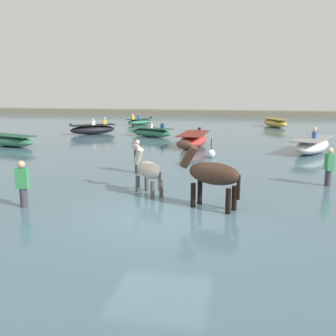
{
  "coord_description": "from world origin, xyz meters",
  "views": [
    {
      "loc": [
        1.91,
        -8.95,
        3.47
      ],
      "look_at": [
        -0.52,
        3.69,
        0.85
      ],
      "focal_mm": 41.38,
      "sensor_mm": 36.0,
      "label": 1
    }
  ],
  "objects_px": {
    "horse_trailing_dark_bay": "(211,175)",
    "boat_mid_outer": "(151,132)",
    "boat_mid_channel": "(140,122)",
    "person_wading_close": "(329,171)",
    "channel_buoy": "(211,153)",
    "boat_distant_west": "(10,141)",
    "horse_lead_pinto": "(148,171)",
    "boat_far_offshore": "(194,140)",
    "boat_near_port": "(313,145)",
    "boat_far_inshore": "(93,129)",
    "person_onlooker_left": "(137,160)",
    "boat_near_starboard": "(275,123)",
    "person_wading_mid": "(23,189)"
  },
  "relations": [
    {
      "from": "boat_mid_outer",
      "to": "boat_far_inshore",
      "type": "relative_size",
      "value": 1.03
    },
    {
      "from": "horse_lead_pinto",
      "to": "boat_far_offshore",
      "type": "bearing_deg",
      "value": 89.28
    },
    {
      "from": "boat_mid_channel",
      "to": "person_wading_close",
      "type": "relative_size",
      "value": 1.58
    },
    {
      "from": "channel_buoy",
      "to": "person_wading_close",
      "type": "bearing_deg",
      "value": -47.71
    },
    {
      "from": "horse_trailing_dark_bay",
      "to": "boat_far_inshore",
      "type": "bearing_deg",
      "value": 121.23
    },
    {
      "from": "horse_trailing_dark_bay",
      "to": "boat_far_offshore",
      "type": "relative_size",
      "value": 0.58
    },
    {
      "from": "horse_trailing_dark_bay",
      "to": "channel_buoy",
      "type": "relative_size",
      "value": 2.36
    },
    {
      "from": "boat_near_port",
      "to": "person_wading_mid",
      "type": "distance_m",
      "value": 14.39
    },
    {
      "from": "horse_lead_pinto",
      "to": "person_wading_mid",
      "type": "bearing_deg",
      "value": -146.9
    },
    {
      "from": "boat_distant_west",
      "to": "channel_buoy",
      "type": "xyz_separation_m",
      "value": [
        11.32,
        -1.61,
        -0.11
      ]
    },
    {
      "from": "person_wading_close",
      "to": "horse_lead_pinto",
      "type": "bearing_deg",
      "value": -159.3
    },
    {
      "from": "boat_far_inshore",
      "to": "boat_mid_outer",
      "type": "bearing_deg",
      "value": -9.64
    },
    {
      "from": "horse_lead_pinto",
      "to": "boat_mid_channel",
      "type": "distance_m",
      "value": 23.48
    },
    {
      "from": "boat_near_port",
      "to": "horse_lead_pinto",
      "type": "bearing_deg",
      "value": -124.31
    },
    {
      "from": "boat_mid_outer",
      "to": "boat_distant_west",
      "type": "height_order",
      "value": "boat_mid_outer"
    },
    {
      "from": "boat_near_port",
      "to": "person_onlooker_left",
      "type": "height_order",
      "value": "person_onlooker_left"
    },
    {
      "from": "boat_far_offshore",
      "to": "horse_trailing_dark_bay",
      "type": "bearing_deg",
      "value": -80.51
    },
    {
      "from": "boat_mid_outer",
      "to": "boat_mid_channel",
      "type": "xyz_separation_m",
      "value": [
        -3.05,
        8.49,
        -0.02
      ]
    },
    {
      "from": "horse_lead_pinto",
      "to": "boat_near_starboard",
      "type": "distance_m",
      "value": 23.47
    },
    {
      "from": "boat_mid_outer",
      "to": "boat_far_inshore",
      "type": "height_order",
      "value": "boat_far_inshore"
    },
    {
      "from": "boat_mid_channel",
      "to": "horse_trailing_dark_bay",
      "type": "bearing_deg",
      "value": -70.71
    },
    {
      "from": "boat_far_offshore",
      "to": "person_wading_close",
      "type": "distance_m",
      "value": 9.6
    },
    {
      "from": "horse_lead_pinto",
      "to": "boat_distant_west",
      "type": "distance_m",
      "value": 13.0
    },
    {
      "from": "boat_near_port",
      "to": "boat_far_inshore",
      "type": "relative_size",
      "value": 1.21
    },
    {
      "from": "channel_buoy",
      "to": "boat_near_port",
      "type": "bearing_deg",
      "value": 26.17
    },
    {
      "from": "boat_mid_channel",
      "to": "person_onlooker_left",
      "type": "distance_m",
      "value": 20.43
    },
    {
      "from": "boat_mid_outer",
      "to": "boat_near_port",
      "type": "distance_m",
      "value": 10.72
    },
    {
      "from": "horse_lead_pinto",
      "to": "person_wading_close",
      "type": "height_order",
      "value": "horse_lead_pinto"
    },
    {
      "from": "boat_far_inshore",
      "to": "channel_buoy",
      "type": "height_order",
      "value": "boat_far_inshore"
    },
    {
      "from": "boat_near_starboard",
      "to": "person_wading_mid",
      "type": "xyz_separation_m",
      "value": [
        -8.4,
        -24.77,
        0.16
      ]
    },
    {
      "from": "boat_near_starboard",
      "to": "person_wading_close",
      "type": "height_order",
      "value": "person_wading_close"
    },
    {
      "from": "boat_near_port",
      "to": "horse_trailing_dark_bay",
      "type": "bearing_deg",
      "value": -112.64
    },
    {
      "from": "person_onlooker_left",
      "to": "horse_trailing_dark_bay",
      "type": "bearing_deg",
      "value": -51.76
    },
    {
      "from": "horse_lead_pinto",
      "to": "person_wading_mid",
      "type": "distance_m",
      "value": 3.55
    },
    {
      "from": "boat_mid_outer",
      "to": "person_wading_close",
      "type": "xyz_separation_m",
      "value": [
        8.82,
        -12.01,
        0.21
      ]
    },
    {
      "from": "channel_buoy",
      "to": "boat_mid_outer",
      "type": "bearing_deg",
      "value": 121.98
    },
    {
      "from": "boat_near_starboard",
      "to": "boat_near_port",
      "type": "distance_m",
      "value": 13.73
    },
    {
      "from": "person_wading_close",
      "to": "channel_buoy",
      "type": "relative_size",
      "value": 1.81
    },
    {
      "from": "person_wading_close",
      "to": "boat_near_port",
      "type": "bearing_deg",
      "value": 84.63
    },
    {
      "from": "boat_mid_channel",
      "to": "channel_buoy",
      "type": "relative_size",
      "value": 2.86
    },
    {
      "from": "person_wading_close",
      "to": "person_onlooker_left",
      "type": "bearing_deg",
      "value": 173.55
    },
    {
      "from": "boat_far_inshore",
      "to": "boat_distant_west",
      "type": "bearing_deg",
      "value": -109.22
    },
    {
      "from": "boat_far_inshore",
      "to": "boat_near_port",
      "type": "bearing_deg",
      "value": -22.44
    },
    {
      "from": "boat_mid_channel",
      "to": "channel_buoy",
      "type": "xyz_separation_m",
      "value": [
        7.67,
        -15.88,
        -0.08
      ]
    },
    {
      "from": "horse_trailing_dark_bay",
      "to": "boat_near_starboard",
      "type": "xyz_separation_m",
      "value": [
        3.45,
        23.9,
        -0.55
      ]
    },
    {
      "from": "boat_near_port",
      "to": "boat_distant_west",
      "type": "distance_m",
      "value": 16.2
    },
    {
      "from": "person_wading_mid",
      "to": "person_wading_close",
      "type": "bearing_deg",
      "value": 25.33
    },
    {
      "from": "horse_trailing_dark_bay",
      "to": "boat_mid_outer",
      "type": "xyz_separation_m",
      "value": [
        -5.23,
        15.18,
        -0.59
      ]
    },
    {
      "from": "person_wading_close",
      "to": "boat_far_offshore",
      "type": "bearing_deg",
      "value": 124.53
    },
    {
      "from": "horse_trailing_dark_bay",
      "to": "boat_near_starboard",
      "type": "height_order",
      "value": "horse_trailing_dark_bay"
    }
  ]
}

